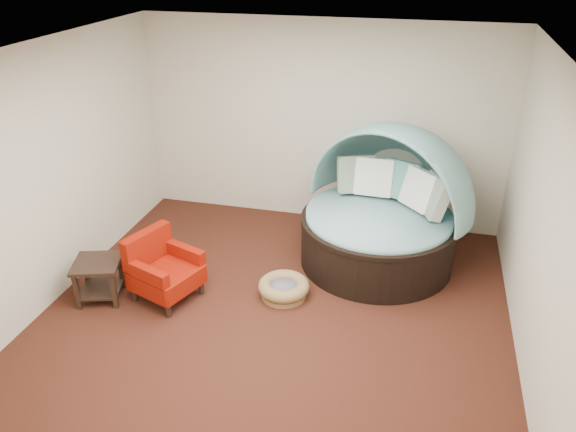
% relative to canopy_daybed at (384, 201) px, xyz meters
% --- Properties ---
extents(floor, '(5.00, 5.00, 0.00)m').
position_rel_canopy_daybed_xyz_m(floor, '(-0.99, -1.51, -0.81)').
color(floor, '#461E14').
rests_on(floor, ground).
extents(wall_back, '(5.00, 0.00, 5.00)m').
position_rel_canopy_daybed_xyz_m(wall_back, '(-0.99, 0.99, 0.59)').
color(wall_back, beige).
rests_on(wall_back, floor).
extents(wall_front, '(5.00, 0.00, 5.00)m').
position_rel_canopy_daybed_xyz_m(wall_front, '(-0.99, -4.01, 0.59)').
color(wall_front, beige).
rests_on(wall_front, floor).
extents(wall_left, '(0.00, 5.00, 5.00)m').
position_rel_canopy_daybed_xyz_m(wall_left, '(-3.49, -1.51, 0.59)').
color(wall_left, beige).
rests_on(wall_left, floor).
extents(wall_right, '(0.00, 5.00, 5.00)m').
position_rel_canopy_daybed_xyz_m(wall_right, '(1.51, -1.51, 0.59)').
color(wall_right, beige).
rests_on(wall_right, floor).
extents(ceiling, '(5.00, 5.00, 0.00)m').
position_rel_canopy_daybed_xyz_m(ceiling, '(-0.99, -1.51, 1.99)').
color(ceiling, white).
rests_on(ceiling, wall_back).
extents(canopy_daybed, '(2.54, 2.51, 1.75)m').
position_rel_canopy_daybed_xyz_m(canopy_daybed, '(0.00, 0.00, 0.00)').
color(canopy_daybed, black).
rests_on(canopy_daybed, floor).
extents(pet_basket, '(0.75, 0.75, 0.21)m').
position_rel_canopy_daybed_xyz_m(pet_basket, '(-0.99, -1.12, -0.70)').
color(pet_basket, olive).
rests_on(pet_basket, floor).
extents(red_armchair, '(0.85, 0.85, 0.78)m').
position_rel_canopy_daybed_xyz_m(red_armchair, '(-2.31, -1.44, -0.45)').
color(red_armchair, black).
rests_on(red_armchair, floor).
extents(side_table, '(0.63, 0.63, 0.48)m').
position_rel_canopy_daybed_xyz_m(side_table, '(-2.99, -1.66, -0.50)').
color(side_table, black).
rests_on(side_table, floor).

